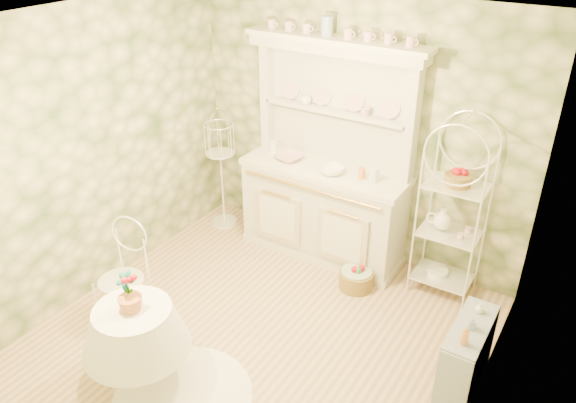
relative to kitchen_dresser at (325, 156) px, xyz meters
The scene contains 22 objects.
floor 1.91m from the kitchen_dresser, 82.50° to the right, with size 3.60×3.60×0.00m, color tan.
ceiling 2.18m from the kitchen_dresser, 82.50° to the right, with size 3.60×3.60×0.00m, color white.
wall_left 2.22m from the kitchen_dresser, 136.47° to the right, with size 3.60×3.60×0.00m, color beige.
wall_right 2.52m from the kitchen_dresser, 37.23° to the right, with size 3.60×3.60×0.00m, color beige.
wall_back 0.40m from the kitchen_dresser, 54.46° to the left, with size 3.60×3.60×0.00m, color beige.
wall_front 3.33m from the kitchen_dresser, 86.55° to the right, with size 3.60×3.60×0.00m, color beige.
kitchen_dresser is the anchor object (origin of this frame).
bakers_rack 1.34m from the kitchen_dresser, ahead, with size 0.60×0.43×1.92m, color white.
side_shelf 2.34m from the kitchen_dresser, 30.51° to the right, with size 0.26×0.69×0.59m, color #8E9AAD.
round_table 2.56m from the kitchen_dresser, 97.58° to the right, with size 0.61×0.61×0.67m, color white.
cafe_chair 2.29m from the kitchen_dresser, 116.02° to the right, with size 0.39×0.39×0.85m, color white.
birdcage_stand 1.33m from the kitchen_dresser, behind, with size 0.37×0.37×1.55m, color white.
floor_basket 1.26m from the kitchen_dresser, 32.79° to the right, with size 0.34×0.34×0.22m, color olive.
lace_rug 2.63m from the kitchen_dresser, 88.17° to the right, with size 1.09×1.09×0.01m, color white.
bowl_floral 0.43m from the kitchen_dresser, behind, with size 0.28×0.28×0.07m, color white.
bowl_white 0.20m from the kitchen_dresser, 34.53° to the right, with size 0.24×0.24×0.08m, color white.
cup_left 0.59m from the kitchen_dresser, 153.90° to the left, with size 0.12×0.12×0.09m, color white.
cup_right 0.60m from the kitchen_dresser, 25.51° to the left, with size 0.09×0.09×0.09m, color white.
potted_geranium 2.42m from the kitchen_dresser, 98.66° to the right, with size 0.16×0.11×0.31m, color #3F7238.
bottle_amber 2.35m from the kitchen_dresser, 35.21° to the right, with size 0.06×0.06×0.16m, color #CB7E38.
bottle_blue 2.25m from the kitchen_dresser, 31.12° to the right, with size 0.05×0.05×0.11m, color #879EC6.
bottle_glass 2.15m from the kitchen_dresser, 26.07° to the right, with size 0.07×0.07×0.09m, color silver.
Camera 1 is at (2.23, -3.06, 3.44)m, focal length 35.00 mm.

